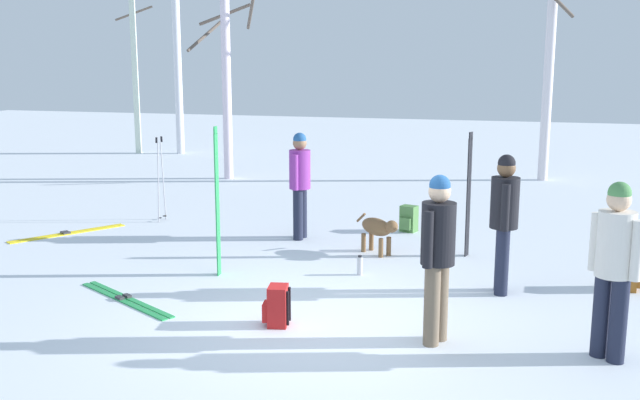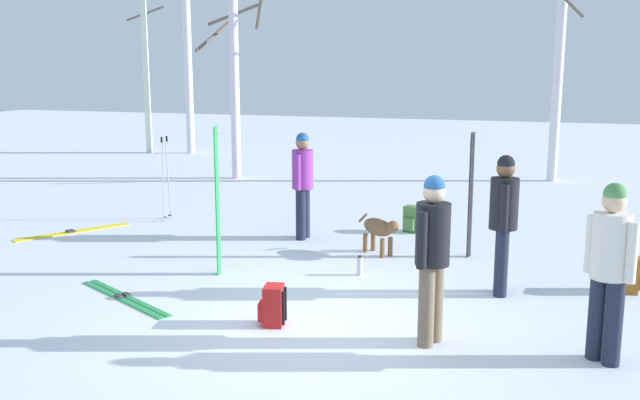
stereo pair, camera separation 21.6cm
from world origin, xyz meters
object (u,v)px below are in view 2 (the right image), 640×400
backpack_0 (412,219)px  birch_tree_1 (187,24)px  birch_tree_3 (560,36)px  person_1 (303,179)px  birch_tree_0 (146,49)px  ski_pair_lying_1 (73,232)px  ski_pair_planted_0 (217,202)px  ski_pair_planted_1 (471,196)px  backpack_1 (273,306)px  person_3 (610,261)px  birch_tree_2 (235,71)px  backpack_2 (631,275)px  person_2 (503,216)px  person_0 (432,249)px  dog (380,229)px  ski_poles_0 (166,176)px  water_bottle_0 (360,266)px  ski_pair_lying_0 (125,298)px

backpack_0 → birch_tree_1: birch_tree_1 is taller
birch_tree_3 → person_1: bearing=-116.8°
birch_tree_0 → birch_tree_1: size_ratio=0.85×
ski_pair_lying_1 → backpack_0: 5.70m
ski_pair_planted_0 → ski_pair_planted_1: 3.63m
backpack_0 → backpack_1: same height
person_3 → birch_tree_1: birch_tree_1 is taller
birch_tree_2 → backpack_1: bearing=-62.7°
backpack_1 → backpack_2: bearing=33.2°
person_2 → ski_pair_planted_0: size_ratio=0.86×
person_0 → person_1: bearing=126.0°
birch_tree_1 → dog: bearing=-49.4°
ski_poles_0 → birch_tree_3: size_ratio=0.23×
person_0 → dog: (-1.30, 3.15, -0.59)m
person_1 → water_bottle_0: bearing=-50.0°
person_2 → backpack_0: size_ratio=3.90×
person_2 → person_3: (1.08, -1.77, 0.00)m
birch_tree_0 → birch_tree_1: 1.55m
backpack_0 → ski_pair_lying_0: bearing=-119.8°
birch_tree_1 → person_0: bearing=-53.0°
person_2 → ski_poles_0: bearing=158.2°
person_1 → ski_poles_0: bearing=169.5°
birch_tree_0 → person_3: bearing=-45.0°
person_1 → water_bottle_0: size_ratio=6.39×
person_2 → dog: person_2 is taller
person_0 → dog: bearing=112.4°
dog → birch_tree_0: bearing=135.4°
birch_tree_3 → backpack_0: bearing=-108.6°
ski_pair_planted_1 → backpack_2: bearing=-26.1°
backpack_2 → ski_poles_0: bearing=166.4°
dog → birch_tree_3: birch_tree_3 is taller
backpack_0 → birch_tree_2: birch_tree_2 is taller
person_2 → backpack_0: 3.44m
ski_pair_lying_1 → ski_poles_0: bearing=54.1°
person_3 → birch_tree_2: bearing=131.6°
ski_pair_lying_1 → birch_tree_0: 11.67m
ski_pair_lying_1 → backpack_2: size_ratio=3.99×
dog → ski_poles_0: bearing=165.4°
birch_tree_2 → birch_tree_1: bearing=130.6°
water_bottle_0 → birch_tree_3: size_ratio=0.04×
backpack_2 → birch_tree_3: size_ratio=0.07×
ski_pair_planted_0 → birch_tree_1: (-6.90, 11.79, 3.03)m
ski_pair_planted_0 → birch_tree_1: bearing=120.3°
person_0 → water_bottle_0: 2.57m
person_0 → ski_pair_lying_0: 3.85m
person_1 → person_2: (3.26, -1.90, 0.00)m
ski_pair_planted_1 → person_0: bearing=-89.4°
person_1 → ski_pair_lying_1: (-3.80, -0.84, -0.97)m
birch_tree_1 → ski_poles_0: bearing=-63.6°
water_bottle_0 → person_3: bearing=-34.1°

